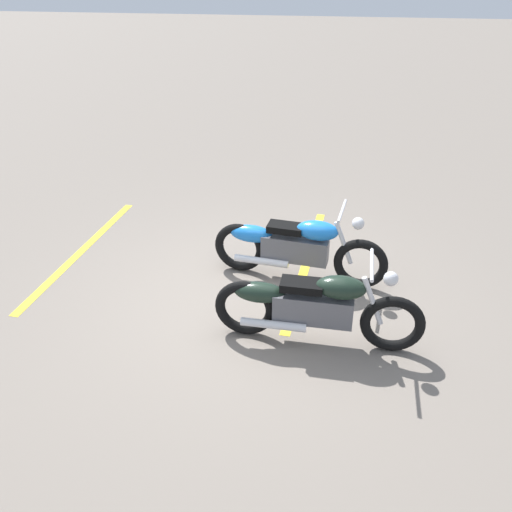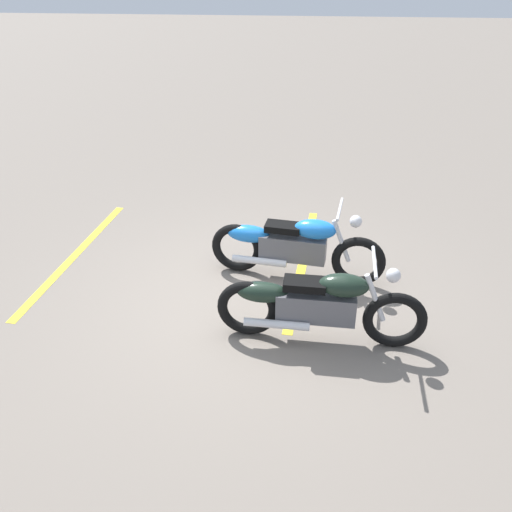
% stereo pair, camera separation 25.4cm
% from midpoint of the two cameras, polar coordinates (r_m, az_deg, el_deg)
% --- Properties ---
extents(ground_plane, '(60.00, 60.00, 0.00)m').
position_cam_midpoint_polar(ground_plane, '(6.66, -1.60, -4.85)').
color(ground_plane, slate).
extents(motorcycle_bright_foreground, '(2.22, 0.62, 1.04)m').
position_cam_midpoint_polar(motorcycle_bright_foreground, '(6.93, 2.71, 1.10)').
color(motorcycle_bright_foreground, black).
rests_on(motorcycle_bright_foreground, ground).
extents(motorcycle_dark_foreground, '(2.23, 0.62, 1.04)m').
position_cam_midpoint_polar(motorcycle_dark_foreground, '(5.84, 4.92, -5.00)').
color(motorcycle_dark_foreground, black).
rests_on(motorcycle_dark_foreground, ground).
extents(parking_stripe_near, '(0.41, 3.20, 0.01)m').
position_cam_midpoint_polar(parking_stripe_near, '(7.46, 3.89, -0.73)').
color(parking_stripe_near, yellow).
rests_on(parking_stripe_near, ground).
extents(parking_stripe_mid, '(0.41, 3.20, 0.01)m').
position_cam_midpoint_polar(parking_stripe_mid, '(8.08, -19.11, 0.08)').
color(parking_stripe_mid, yellow).
rests_on(parking_stripe_mid, ground).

